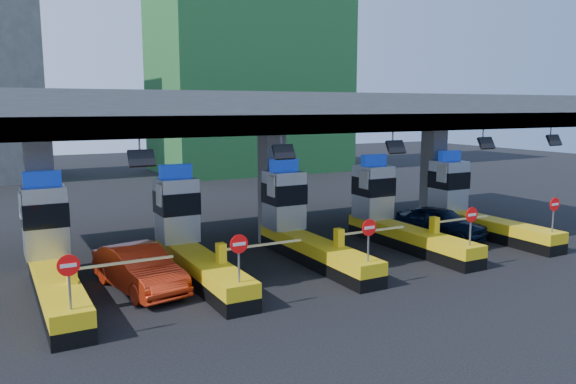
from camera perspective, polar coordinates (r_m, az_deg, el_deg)
name	(u,v)px	position (r m, az deg, el deg)	size (l,w,h in m)	color
ground	(304,258)	(24.36, 1.59, -6.75)	(120.00, 120.00, 0.00)	black
toll_canopy	(273,114)	(26.00, -1.54, 7.91)	(28.00, 12.09, 7.00)	slate
toll_lane_far_left	(51,254)	(21.30, -22.94, -5.84)	(4.43, 8.00, 4.16)	black
toll_lane_left	(189,238)	(22.27, -10.01, -4.65)	(4.43, 8.00, 4.16)	black
toll_lane_center	(300,225)	(24.26, 1.28, -3.42)	(4.43, 8.00, 4.16)	black
toll_lane_right	(392,215)	(27.03, 10.54, -2.30)	(4.43, 8.00, 4.16)	black
toll_lane_far_right	(469,206)	(30.39, 17.90, -1.37)	(4.43, 8.00, 4.16)	black
bg_building_scaffold	(248,29)	(57.95, -4.10, 16.15)	(18.00, 12.00, 28.00)	#1E5926
van	(440,222)	(28.89, 15.23, -3.00)	(1.85, 4.59, 1.56)	black
red_car	(139,269)	(20.76, -14.90, -7.54)	(1.67, 4.80, 1.58)	red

